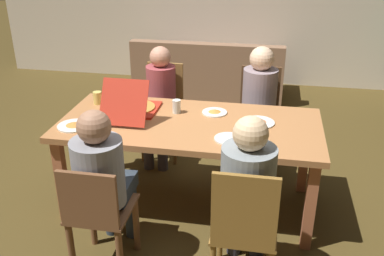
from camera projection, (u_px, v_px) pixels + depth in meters
name	position (u px, v px, depth m)	size (l,w,h in m)	color
ground_plane	(190.00, 203.00, 3.78)	(20.00, 20.00, 0.00)	#4A3A19
dining_table	(190.00, 131.00, 3.49)	(2.06, 0.95, 0.77)	#B37443
chair_0	(164.00, 105.00, 4.44)	(0.38, 0.39, 0.94)	olive
person_0	(160.00, 97.00, 4.24)	(0.29, 0.49, 1.15)	#433E4A
chair_1	(98.00, 215.00, 2.86)	(0.40, 0.42, 0.85)	brown
person_1	(103.00, 174.00, 2.88)	(0.33, 0.54, 1.17)	#2E3844
chair_2	(244.00, 227.00, 2.64)	(0.40, 0.44, 0.95)	olive
person_2	(248.00, 188.00, 2.70)	(0.33, 0.49, 1.21)	#313042
chair_3	(258.00, 112.00, 4.32)	(0.40, 0.44, 0.94)	#543720
person_3	(259.00, 99.00, 4.10)	(0.32, 0.55, 1.19)	#353B4D
pizza_box_0	(133.00, 107.00, 3.61)	(0.37, 0.57, 0.34)	red
plate_0	(74.00, 125.00, 3.38)	(0.25, 0.25, 0.03)	white
plate_1	(215.00, 112.00, 3.62)	(0.21, 0.21, 0.03)	white
plate_2	(258.00, 122.00, 3.44)	(0.25, 0.25, 0.03)	white
plate_3	(229.00, 139.00, 3.18)	(0.21, 0.21, 0.01)	white
drinking_glass_0	(98.00, 98.00, 3.79)	(0.07, 0.07, 0.11)	#DDC760
drinking_glass_1	(177.00, 106.00, 3.61)	(0.07, 0.07, 0.11)	silver
couch	(209.00, 75.00, 6.09)	(2.02, 0.85, 0.81)	#906A4E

